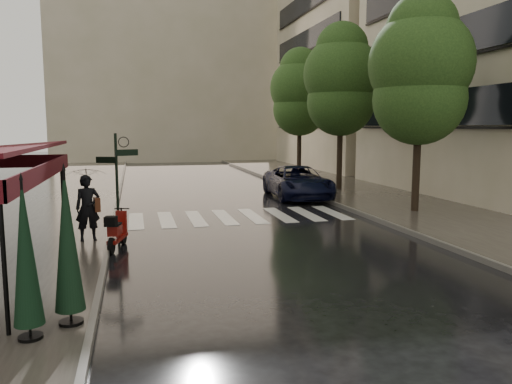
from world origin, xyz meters
name	(u,v)px	position (x,y,z in m)	size (l,w,h in m)	color
ground	(168,265)	(0.00, 0.00, 0.00)	(120.00, 120.00, 0.00)	black
sidewalk_near	(48,199)	(-4.50, 12.00, 0.06)	(6.00, 60.00, 0.12)	#38332D
sidewalk_far	(352,189)	(10.25, 12.00, 0.06)	(5.50, 60.00, 0.12)	#38332D
curb_near	(119,197)	(-1.45, 12.00, 0.07)	(0.12, 60.00, 0.16)	#595651
curb_far	(301,191)	(7.45, 12.00, 0.07)	(0.12, 60.00, 0.16)	#595651
crosswalk	(239,216)	(2.98, 6.00, 0.01)	(7.85, 3.20, 0.01)	silver
signpost	(117,178)	(-1.19, 3.00, 1.83)	(1.17, 0.29, 3.10)	black
haussmann_near	(508,4)	(16.50, 9.00, 9.00)	(8.00, 15.00, 18.00)	tan
haussmann_far	(353,51)	(16.50, 26.00, 9.25)	(8.00, 16.00, 18.50)	tan
backdrop_building	(170,57)	(3.00, 38.00, 10.00)	(22.00, 6.00, 20.00)	tan
tree_near	(420,71)	(9.60, 5.00, 5.32)	(3.80, 3.80, 7.99)	black
tree_mid	(341,80)	(9.50, 12.00, 5.59)	(3.80, 3.80, 8.34)	black
tree_far	(300,93)	(9.70, 19.00, 5.46)	(3.80, 3.80, 8.16)	black
pedestrian_with_umbrella	(87,180)	(-2.00, 2.69, 1.81)	(1.31, 1.33, 2.55)	black
scooter	(117,232)	(-1.22, 1.92, 0.48)	(0.64, 1.55, 1.03)	black
parked_car	(298,182)	(6.68, 10.24, 0.73)	(2.43, 5.28, 1.47)	black
parasol_front	(26,253)	(-2.30, -3.98, 1.44)	(0.44, 0.44, 2.46)	black
parasol_back	(67,241)	(-1.77, -3.51, 1.49)	(0.48, 0.48, 2.54)	black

